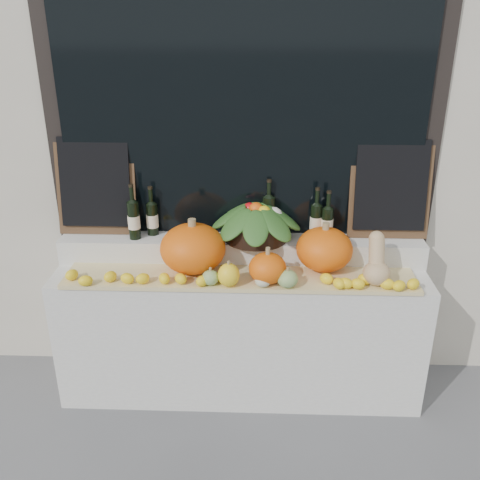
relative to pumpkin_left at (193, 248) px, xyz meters
name	(u,v)px	position (x,y,z in m)	size (l,w,h in m)	color
storefront_facade	(244,30)	(0.28, 0.78, 1.19)	(7.00, 0.94, 4.50)	beige
display_sill	(240,331)	(0.28, 0.06, -0.61)	(2.30, 0.55, 0.88)	silver
rear_tier	(241,249)	(0.28, 0.21, -0.09)	(2.30, 0.25, 0.16)	silver
straw_bedding	(240,278)	(0.28, -0.07, -0.16)	(2.10, 0.32, 0.03)	tan
pumpkin_left	(193,248)	(0.00, 0.00, 0.00)	(0.40, 0.40, 0.30)	orange
pumpkin_right	(324,249)	(0.79, 0.05, -0.02)	(0.34, 0.34, 0.27)	orange
pumpkin_center	(267,268)	(0.45, -0.13, -0.06)	(0.22, 0.22, 0.18)	orange
butternut_squash	(377,264)	(1.08, -0.11, -0.03)	(0.16, 0.21, 0.30)	tan
decorative_gourds	(252,277)	(0.36, -0.18, -0.09)	(0.55, 0.14, 0.16)	#2C691F
lemon_heap	(239,280)	(0.28, -0.18, -0.12)	(2.20, 0.16, 0.06)	yellow
produce_bowl	(256,221)	(0.38, 0.19, 0.11)	(0.60, 0.60, 0.25)	black
wine_bottle_far_left	(134,220)	(-0.39, 0.17, 0.11)	(0.08, 0.08, 0.36)	black
wine_bottle_near_left	(152,218)	(-0.28, 0.24, 0.09)	(0.08, 0.08, 0.32)	black
wine_bottle_tall	(268,215)	(0.45, 0.26, 0.12)	(0.08, 0.08, 0.37)	black
wine_bottle_near_right	(316,221)	(0.75, 0.23, 0.10)	(0.08, 0.08, 0.33)	black
wine_bottle_far_right	(327,223)	(0.82, 0.21, 0.09)	(0.08, 0.08, 0.32)	black
chalkboard_left	(95,184)	(-0.64, 0.27, 0.31)	(0.50, 0.12, 0.62)	#4C331E
chalkboard_right	(391,188)	(1.20, 0.27, 0.31)	(0.50, 0.12, 0.62)	#4C331E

